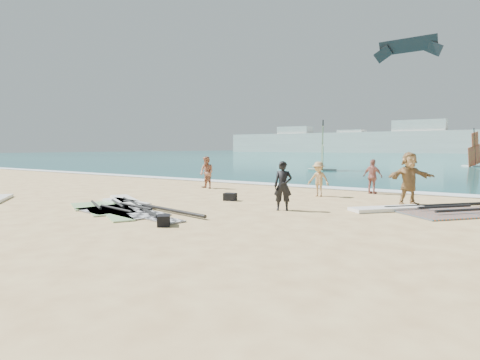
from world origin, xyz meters
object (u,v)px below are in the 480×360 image
Objects in this scene: rig_grey at (130,208)px; person_wetsuit at (283,186)px; beachgoer_back at (373,177)px; beachgoer_right at (409,178)px; beachgoer_left at (207,172)px; gear_bag_far at (164,220)px; rig_green at (117,204)px; gear_bag_near at (230,197)px; rig_orange at (430,210)px; beachgoer_mid at (318,179)px.

person_wetsuit is (4.63, 2.75, 0.81)m from rig_grey.
beachgoer_right reaches higher than beachgoer_back.
gear_bag_far is at bearing -48.70° from beachgoer_left.
beachgoer_back is at bearing 82.05° from rig_green.
beachgoer_back is (2.61, 11.04, 0.67)m from gear_bag_far.
beachgoer_left is (-1.23, 6.84, 0.80)m from rig_green.
rig_green is 4.43m from gear_bag_near.
rig_orange is at bearing 12.16° from gear_bag_near.
beachgoer_right is (2.15, -2.77, 0.19)m from beachgoer_back.
beachgoer_right is at bearing -3.59° from beachgoer_mid.
gear_bag_near is at bearing -31.11° from beachgoer_left.
beachgoer_right is (7.92, 6.75, 0.96)m from rig_grey.
rig_orange is 5.20m from beachgoer_mid.
rig_orange is 1.94m from beachgoer_right.
gear_bag_far is at bearing -73.98° from gear_bag_near.
rig_grey is at bearing 176.67° from beachgoer_right.
rig_orange is 3.49× the size of beachgoer_mid.
rig_orange is at bearing -17.79° from beachgoer_mid.
rig_green is at bearing 67.63° from beachgoer_back.
beachgoer_left is 10.17m from beachgoer_right.
gear_bag_near is (2.64, 3.56, 0.11)m from rig_green.
rig_grey is at bearing 154.27° from gear_bag_far.
gear_bag_near is at bearing 106.02° from gear_bag_far.
rig_orange is at bearing 50.24° from gear_bag_far.
rig_grey is 1.04m from rig_green.
gear_bag_far is at bearing 5.17° from rig_green.
beachgoer_right is (3.85, -0.39, 0.23)m from beachgoer_mid.
rig_grey and rig_green have the same top height.
rig_green is 4.53m from gear_bag_far.
rig_grey is 5.45m from person_wetsuit.
person_wetsuit is 4.43m from beachgoer_mid.
beachgoer_left is at bearing 139.67° from gear_bag_near.
person_wetsuit is 1.05× the size of beachgoer_back.
beachgoer_back is (4.14, 5.70, 0.66)m from gear_bag_near.
beachgoer_back is at bearing 56.20° from person_wetsuit.
rig_orange is (8.91, 5.38, 0.00)m from rig_grey.
beachgoer_mid reaches higher than gear_bag_far.
gear_bag_near is at bearing 81.70° from rig_green.
rig_orange is at bearing 0.46° from beachgoer_left.
rig_grey is 10.41m from rig_orange.
gear_bag_near is 3.26m from person_wetsuit.
gear_bag_near is 0.24× the size of beachgoer_right.
beachgoer_mid is at bearing 73.03° from person_wetsuit.
gear_bag_near is at bearing 161.29° from beachgoer_right.
beachgoer_left reaches higher than rig_orange.
beachgoer_back is 3.51m from beachgoer_right.
beachgoer_left reaches higher than rig_grey.
beachgoer_mid is at bearing 53.77° from gear_bag_near.
beachgoer_left is at bearing 122.07° from gear_bag_far.
beachgoer_right is at bearing 64.29° from rig_green.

